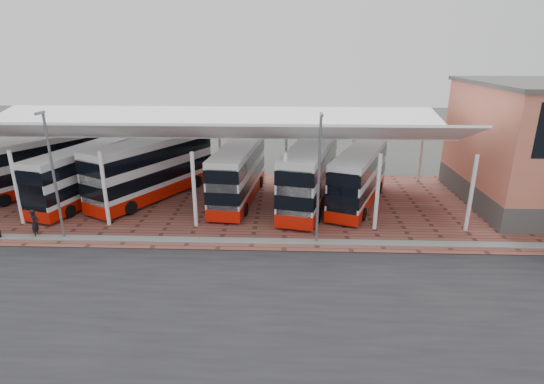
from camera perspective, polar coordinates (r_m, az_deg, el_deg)
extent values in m
plane|color=#3C3F3B|center=(21.17, 1.47, -14.16)|extent=(140.00, 140.00, 0.00)
cube|color=black|center=(20.33, 1.43, -15.67)|extent=(120.00, 14.00, 0.02)
cube|color=brown|center=(32.88, 5.28, -1.70)|extent=(72.00, 16.00, 0.06)
cube|color=slate|center=(26.55, 1.66, -6.72)|extent=(120.00, 0.80, 0.14)
cylinder|color=white|center=(45.35, -30.15, 4.55)|extent=(0.26, 0.26, 4.60)
cylinder|color=white|center=(33.14, -31.13, 0.44)|extent=(0.26, 0.26, 5.20)
cylinder|color=white|center=(42.45, -23.27, 4.76)|extent=(0.26, 0.26, 4.60)
cylinder|color=white|center=(30.27, -21.59, 0.34)|extent=(0.26, 0.26, 5.20)
cylinder|color=white|center=(40.26, -15.50, 4.91)|extent=(0.26, 0.26, 4.60)
cylinder|color=white|center=(28.40, -10.43, 0.21)|extent=(0.26, 0.26, 5.20)
cylinder|color=white|center=(38.87, -7.00, 4.98)|extent=(0.26, 0.26, 4.60)
cylinder|color=white|center=(27.73, 1.76, 0.06)|extent=(0.26, 0.26, 5.20)
cylinder|color=white|center=(38.38, 1.91, 4.93)|extent=(0.26, 0.26, 4.60)
cylinder|color=white|center=(28.34, 13.99, -0.09)|extent=(0.26, 0.26, 5.20)
cylinder|color=white|center=(38.82, 10.83, 4.77)|extent=(0.26, 0.26, 4.60)
cylinder|color=white|center=(30.15, 25.21, -0.23)|extent=(0.26, 0.26, 5.20)
cylinder|color=white|center=(40.16, 19.35, 4.50)|extent=(0.26, 0.26, 4.60)
cube|color=white|center=(29.61, -9.93, 8.01)|extent=(37.00, 4.95, 1.95)
cube|color=white|center=(35.06, -8.05, 9.43)|extent=(37.00, 7.12, 1.43)
cylinder|color=slate|center=(28.90, -27.23, 1.62)|extent=(0.16, 0.16, 8.00)
cube|color=slate|center=(27.87, -28.76, 9.30)|extent=(0.15, 0.90, 0.15)
cylinder|color=slate|center=(25.27, 6.29, 1.40)|extent=(0.16, 0.16, 8.00)
cube|color=slate|center=(24.08, 6.68, 10.30)|extent=(0.15, 0.90, 0.15)
cube|color=silver|center=(40.10, -29.26, 3.29)|extent=(7.47, 10.62, 4.23)
cube|color=#BE1306|center=(40.53, -28.88, 0.95)|extent=(7.52, 10.67, 0.88)
cube|color=black|center=(40.20, -29.16, 2.68)|extent=(7.52, 10.67, 0.93)
cube|color=black|center=(39.86, -29.52, 4.85)|extent=(7.52, 10.67, 0.93)
cylinder|color=black|center=(38.04, -32.34, -0.94)|extent=(0.72, 0.99, 0.98)
cylinder|color=black|center=(43.26, -25.77, 2.25)|extent=(0.72, 0.99, 0.98)
cylinder|color=black|center=(41.26, -23.90, 1.77)|extent=(0.72, 0.99, 0.98)
cube|color=silver|center=(35.86, -23.86, 2.30)|extent=(4.92, 10.52, 4.01)
cube|color=#BE1306|center=(36.32, -23.52, -0.17)|extent=(4.97, 10.57, 0.84)
cube|color=black|center=(35.97, -23.77, 1.66)|extent=(4.97, 10.57, 0.89)
cube|color=black|center=(35.60, -24.09, 3.96)|extent=(4.97, 10.57, 0.89)
cube|color=black|center=(32.43, -29.57, -0.39)|extent=(2.05, 0.64, 3.36)
cylinder|color=black|center=(34.91, -28.38, -1.87)|extent=(0.50, 0.97, 0.93)
cylinder|color=black|center=(33.33, -25.54, -2.35)|extent=(0.50, 0.97, 0.93)
cylinder|color=black|center=(39.47, -21.77, 1.29)|extent=(0.50, 0.97, 0.93)
cylinder|color=black|center=(38.07, -19.02, 1.00)|extent=(0.50, 0.97, 0.93)
cube|color=silver|center=(34.89, -15.76, 3.23)|extent=(7.72, 11.28, 4.46)
cube|color=#BE1306|center=(35.40, -15.50, 0.40)|extent=(7.77, 11.33, 0.93)
cube|color=black|center=(35.02, -15.69, 2.49)|extent=(7.77, 11.33, 0.99)
cube|color=black|center=(34.60, -15.93, 5.13)|extent=(7.77, 11.33, 0.99)
cube|color=black|center=(31.48, -23.09, 0.53)|extent=(2.10, 1.20, 3.74)
cylinder|color=black|center=(34.17, -21.36, -1.18)|extent=(0.75, 1.05, 1.04)
cylinder|color=black|center=(32.24, -18.47, -2.01)|extent=(0.75, 1.05, 1.04)
cylinder|color=black|center=(38.78, -13.00, 1.96)|extent=(0.75, 1.05, 1.04)
cylinder|color=black|center=(37.10, -10.07, 1.39)|extent=(0.75, 1.05, 1.04)
cube|color=silver|center=(33.19, -4.54, 2.73)|extent=(3.44, 10.65, 4.09)
cube|color=#BE1306|center=(33.69, -4.47, 0.01)|extent=(3.49, 10.69, 0.86)
cube|color=black|center=(33.31, -4.52, 2.02)|extent=(3.49, 10.69, 0.90)
cube|color=black|center=(32.91, -4.59, 4.56)|extent=(3.49, 10.69, 0.90)
cube|color=black|center=(28.43, -6.78, -0.34)|extent=(2.14, 0.32, 3.42)
cylinder|color=black|center=(30.98, -7.94, -2.12)|extent=(0.36, 0.97, 0.95)
cylinder|color=black|center=(30.43, -3.63, -2.36)|extent=(0.36, 0.97, 0.95)
cylinder|color=black|center=(37.09, -5.15, 1.54)|extent=(0.36, 0.97, 0.95)
cylinder|color=black|center=(36.64, -1.53, 1.39)|extent=(0.36, 0.97, 0.95)
cube|color=silver|center=(32.25, 5.11, 2.52)|extent=(5.02, 11.47, 4.37)
cube|color=#BE1306|center=(32.79, 5.02, -0.46)|extent=(5.07, 11.52, 0.91)
cube|color=black|center=(32.38, 5.08, 1.74)|extent=(5.07, 11.52, 0.97)
cube|color=black|center=(31.94, 5.17, 4.53)|extent=(5.07, 11.52, 0.97)
cube|color=black|center=(27.11, 2.96, -0.86)|extent=(2.25, 0.62, 3.66)
cylinder|color=black|center=(29.81, 1.34, -2.72)|extent=(0.51, 1.05, 1.02)
cylinder|color=black|center=(29.35, 6.16, -3.19)|extent=(0.51, 1.05, 1.02)
cylinder|color=black|center=(36.40, 4.08, 1.28)|extent=(0.51, 1.05, 1.02)
cylinder|color=black|center=(36.02, 8.05, 0.95)|extent=(0.51, 1.05, 1.02)
cube|color=silver|center=(32.92, 11.62, 2.13)|extent=(5.81, 10.27, 3.96)
cube|color=#BE1306|center=(33.41, 11.44, -0.52)|extent=(5.86, 10.32, 0.83)
cube|color=black|center=(33.04, 11.57, 1.44)|extent=(5.86, 10.32, 0.87)
cube|color=black|center=(32.64, 11.74, 3.91)|extent=(5.86, 10.32, 0.87)
cube|color=black|center=(28.28, 9.43, -0.72)|extent=(1.96, 0.83, 3.31)
cylinder|color=black|center=(30.73, 8.01, -2.33)|extent=(0.57, 0.95, 0.92)
cylinder|color=black|center=(30.27, 12.21, -2.92)|extent=(0.57, 0.95, 0.92)
cylinder|color=black|center=(36.69, 10.77, 1.05)|extent=(0.57, 0.95, 0.92)
cylinder|color=black|center=(36.30, 14.30, 0.60)|extent=(0.57, 0.95, 0.92)
imported|color=black|center=(30.90, -29.24, -3.65)|extent=(0.57, 0.74, 1.82)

